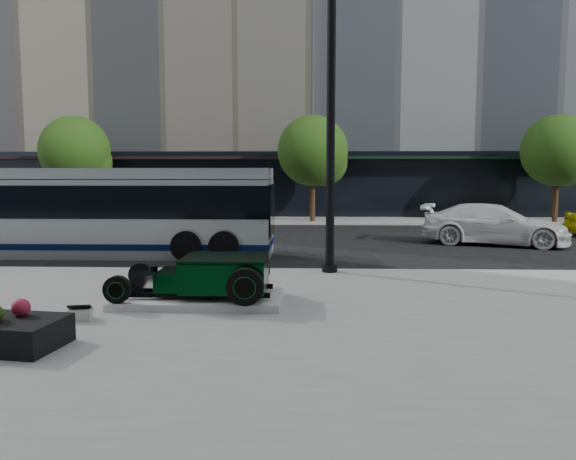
{
  "coord_description": "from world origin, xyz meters",
  "views": [
    {
      "loc": [
        0.72,
        -17.48,
        2.83
      ],
      "look_at": [
        0.19,
        -2.01,
        1.2
      ],
      "focal_mm": 35.0,
      "sensor_mm": 36.0,
      "label": 1
    }
  ],
  "objects_px": {
    "hot_rod": "(215,275)",
    "lamppost": "(331,141)",
    "white_sedan": "(494,224)",
    "transit_bus": "(94,211)"
  },
  "relations": [
    {
      "from": "lamppost",
      "to": "white_sedan",
      "type": "relative_size",
      "value": 1.4
    },
    {
      "from": "hot_rod",
      "to": "lamppost",
      "type": "distance_m",
      "value": 5.3
    },
    {
      "from": "hot_rod",
      "to": "lamppost",
      "type": "bearing_deg",
      "value": 55.43
    },
    {
      "from": "hot_rod",
      "to": "lamppost",
      "type": "relative_size",
      "value": 0.42
    },
    {
      "from": "lamppost",
      "to": "white_sedan",
      "type": "bearing_deg",
      "value": 45.78
    },
    {
      "from": "white_sedan",
      "to": "lamppost",
      "type": "bearing_deg",
      "value": 154.84
    },
    {
      "from": "lamppost",
      "to": "white_sedan",
      "type": "height_order",
      "value": "lamppost"
    },
    {
      "from": "hot_rod",
      "to": "transit_bus",
      "type": "distance_m",
      "value": 9.07
    },
    {
      "from": "hot_rod",
      "to": "transit_bus",
      "type": "xyz_separation_m",
      "value": [
        -5.3,
        7.32,
        0.79
      ]
    },
    {
      "from": "lamppost",
      "to": "transit_bus",
      "type": "height_order",
      "value": "lamppost"
    }
  ]
}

